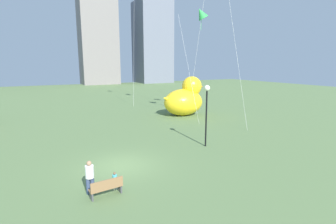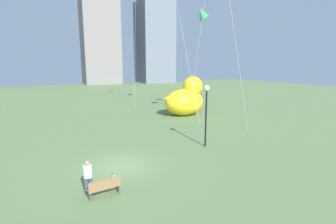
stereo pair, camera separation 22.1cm
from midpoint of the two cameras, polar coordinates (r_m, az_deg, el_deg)
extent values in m
plane|color=#5A7546|center=(16.52, -10.72, -11.70)|extent=(140.00, 140.00, 0.00)
cube|color=olive|center=(13.10, -14.17, -16.03)|extent=(1.61, 0.61, 0.06)
cube|color=olive|center=(12.82, -13.92, -15.36)|extent=(1.57, 0.22, 0.45)
cube|color=#47474C|center=(13.02, -17.19, -17.47)|extent=(0.12, 0.38, 0.39)
cube|color=#47474C|center=(13.41, -11.16, -16.31)|extent=(0.12, 0.38, 0.39)
cylinder|color=#38476B|center=(13.50, -17.85, -15.44)|extent=(0.19, 0.19, 0.82)
cylinder|color=#38476B|center=(13.52, -16.95, -15.33)|extent=(0.19, 0.19, 0.82)
cylinder|color=white|center=(13.22, -17.57, -12.57)|extent=(0.41, 0.41, 0.62)
sphere|color=#A87C5B|center=(13.06, -17.68, -10.84)|extent=(0.24, 0.24, 0.24)
cylinder|color=silver|center=(13.62, -12.45, -15.76)|extent=(0.11, 0.11, 0.46)
cylinder|color=silver|center=(13.65, -11.97, -15.68)|extent=(0.11, 0.11, 0.46)
cylinder|color=#4CBFC6|center=(13.46, -12.28, -14.18)|extent=(0.23, 0.23, 0.35)
sphere|color=brown|center=(13.36, -12.32, -13.25)|extent=(0.13, 0.13, 0.13)
ellipsoid|color=yellow|center=(31.40, 3.23, 2.19)|extent=(4.99, 3.69, 3.25)
sphere|color=yellow|center=(31.79, 5.13, 5.76)|extent=(2.43, 2.43, 2.43)
cone|color=orange|center=(32.40, 6.77, 5.60)|extent=(1.09, 1.09, 1.09)
cone|color=yellow|center=(30.29, -0.30, 2.93)|extent=(1.49, 1.30, 1.57)
cylinder|color=black|center=(19.54, 8.19, -1.51)|extent=(0.12, 0.12, 4.31)
sphere|color=#EAEACC|center=(19.19, 8.37, 5.31)|extent=(0.44, 0.44, 0.44)
cube|color=gray|center=(85.22, -15.40, 15.50)|extent=(11.08, 8.64, 27.99)
cube|color=slate|center=(89.99, -3.59, 15.15)|extent=(10.85, 11.17, 26.68)
cylinder|color=silver|center=(39.60, -7.79, 14.41)|extent=(1.38, 2.22, 17.80)
cylinder|color=silver|center=(25.54, 14.44, 15.04)|extent=(1.49, 3.03, 16.67)
cylinder|color=silver|center=(27.61, 4.37, 9.63)|extent=(0.73, 3.46, 11.53)
cone|color=green|center=(29.31, 7.21, 20.96)|extent=(1.78, 1.55, 1.50)
cylinder|color=green|center=(29.17, 7.17, 19.22)|extent=(0.04, 0.04, 1.60)
cylinder|color=silver|center=(30.86, 6.97, 18.09)|extent=(1.51, 2.33, 20.54)
camera|label=1|loc=(0.11, -90.29, -0.05)|focal=27.34mm
camera|label=2|loc=(0.11, 89.71, 0.05)|focal=27.34mm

